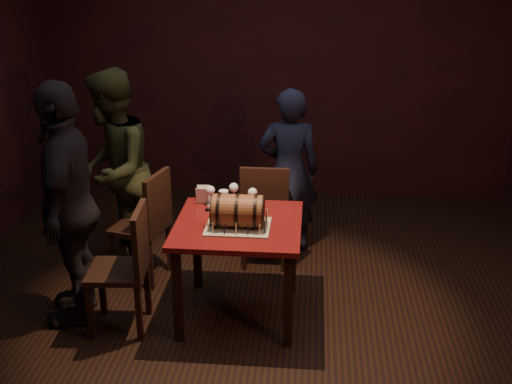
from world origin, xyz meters
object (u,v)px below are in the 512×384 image
(wine_glass_mid, at_px, (234,188))
(chair_left_rear, at_px, (148,220))
(pub_table, at_px, (238,237))
(chair_back, at_px, (265,210))
(wine_glass_left, at_px, (210,191))
(wine_glass_right, at_px, (253,193))
(person_left_rear, at_px, (113,171))
(person_left_front, at_px, (69,204))
(pint_of_ale, at_px, (224,200))
(person_back, at_px, (289,171))
(barrel_cake, at_px, (238,211))
(chair_left_front, at_px, (128,262))

(wine_glass_mid, bearing_deg, chair_left_rear, 170.88)
(pub_table, height_order, chair_back, chair_back)
(pub_table, distance_m, wine_glass_left, 0.45)
(wine_glass_mid, distance_m, wine_glass_right, 0.18)
(chair_left_rear, distance_m, person_left_rear, 0.53)
(chair_left_rear, bearing_deg, person_left_front, -123.50)
(wine_glass_mid, relative_size, pint_of_ale, 1.07)
(person_back, height_order, person_left_rear, person_left_rear)
(wine_glass_right, bearing_deg, barrel_cake, -100.66)
(wine_glass_mid, bearing_deg, person_left_rear, 160.90)
(barrel_cake, height_order, person_left_rear, person_left_rear)
(wine_glass_mid, bearing_deg, chair_left_front, -137.73)
(chair_left_front, bearing_deg, pub_table, 17.69)
(pub_table, relative_size, chair_back, 0.97)
(chair_left_rear, bearing_deg, wine_glass_mid, -9.12)
(chair_left_rear, distance_m, person_left_front, 0.81)
(barrel_cake, relative_size, person_left_rear, 0.24)
(chair_back, relative_size, person_left_front, 0.52)
(wine_glass_left, height_order, person_back, person_back)
(wine_glass_mid, relative_size, chair_back, 0.17)
(person_left_rear, height_order, person_left_front, person_left_front)
(pint_of_ale, xyz_separation_m, person_left_rear, (-1.00, 0.50, 0.02))
(wine_glass_left, height_order, wine_glass_right, same)
(person_left_rear, bearing_deg, chair_left_rear, 48.70)
(wine_glass_left, xyz_separation_m, wine_glass_mid, (0.17, 0.08, -0.00))
(wine_glass_mid, bearing_deg, barrel_cake, -79.50)
(person_left_rear, bearing_deg, pint_of_ale, 58.38)
(chair_left_front, relative_size, person_left_front, 0.52)
(chair_left_rear, xyz_separation_m, person_back, (1.10, 0.68, 0.22))
(barrel_cake, xyz_separation_m, chair_back, (0.13, 0.87, -0.35))
(pint_of_ale, bearing_deg, person_left_rear, 153.21)
(wine_glass_left, xyz_separation_m, chair_left_front, (-0.51, -0.54, -0.35))
(pub_table, xyz_separation_m, person_back, (0.31, 1.17, 0.10))
(person_left_front, bearing_deg, chair_back, 116.10)
(wine_glass_mid, distance_m, chair_left_front, 0.98)
(barrel_cake, height_order, wine_glass_mid, barrel_cake)
(pub_table, xyz_separation_m, chair_left_rear, (-0.80, 0.49, -0.12))
(pint_of_ale, height_order, person_left_rear, person_left_rear)
(barrel_cake, relative_size, chair_left_front, 0.44)
(person_left_rear, bearing_deg, chair_left_front, 16.35)
(pub_table, bearing_deg, chair_left_front, -162.31)
(pint_of_ale, bearing_deg, chair_back, 63.91)
(wine_glass_left, distance_m, wine_glass_right, 0.32)
(wine_glass_left, height_order, chair_left_front, chair_left_front)
(pub_table, height_order, person_left_front, person_left_front)
(wine_glass_mid, height_order, person_left_front, person_left_front)
(wine_glass_left, bearing_deg, chair_left_rear, 160.75)
(chair_back, relative_size, chair_left_rear, 1.00)
(chair_left_rear, relative_size, chair_left_front, 1.00)
(pint_of_ale, distance_m, chair_left_front, 0.84)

